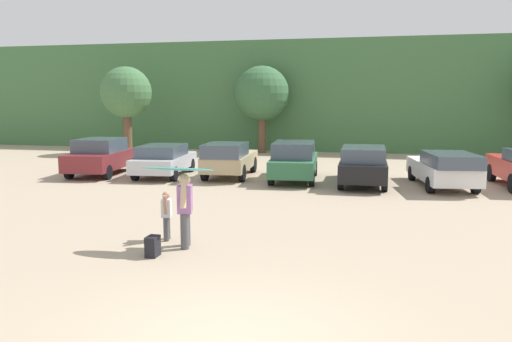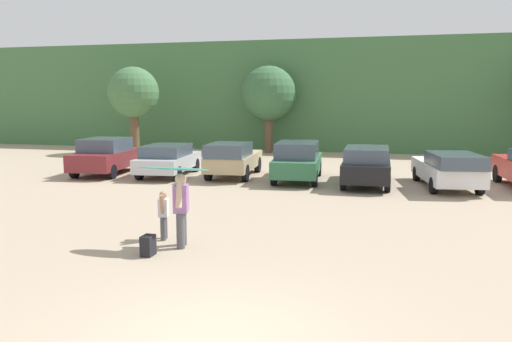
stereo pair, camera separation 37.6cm
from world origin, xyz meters
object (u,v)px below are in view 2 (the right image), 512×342
Objects in this scene: parked_car_white at (448,169)px; person_adult at (181,206)px; person_child at (164,212)px; parked_car_forest_green at (298,160)px; parked_car_black at (367,165)px; backpack_dropped at (148,246)px; surfboard_teal at (173,169)px; parked_car_tan at (233,158)px; parked_car_maroon at (106,156)px; parked_car_silver at (168,159)px.

parked_car_white is 11.92m from person_adult.
person_adult is 1.43× the size of person_child.
parked_car_black is at bearing -103.09° from parked_car_forest_green.
person_adult reaches higher than backpack_dropped.
parked_car_black is 10.70m from surfboard_teal.
parked_car_white is 2.88× the size of person_adult.
surfboard_teal is at bearing 32.74° from person_adult.
parked_car_tan reaches higher than person_child.
parked_car_maroon is 0.97× the size of parked_car_silver.
parked_car_maroon is 3.63× the size of person_child.
surfboard_teal reaches higher than parked_car_tan.
parked_car_maroon is 2.95m from parked_car_silver.
parked_car_tan is 10.67m from person_adult.
parked_car_maroon reaches higher than parked_car_tan.
parked_car_tan is at bearing -89.02° from parked_car_silver.
parked_car_maroon is 2.53× the size of person_adult.
parked_car_white is (5.90, -0.45, -0.09)m from parked_car_forest_green.
parked_car_forest_green is (2.91, -0.25, 0.03)m from parked_car_tan.
parked_car_maroon is 14.65m from parked_car_white.
parked_car_black is 3.86× the size of person_child.
person_child is 1.42m from surfboard_teal.
person_adult is (1.98, -10.49, 0.14)m from parked_car_tan.
parked_car_maroon is 0.94× the size of parked_car_black.
person_child is at bearing -176.31° from parked_car_tan.
parked_car_forest_green is at bearing 82.94° from backpack_dropped.
person_child is 2.65× the size of backpack_dropped.
parked_car_silver is at bearing -80.34° from person_child.
parked_car_forest_green is at bearing 80.52° from parked_car_black.
backpack_dropped is (-4.21, -10.62, -0.59)m from parked_car_black.
parked_car_tan is at bearing 80.59° from parked_car_forest_green.
parked_car_white is (3.05, -0.02, -0.06)m from parked_car_black.
surfboard_teal reaches higher than person_child.
parked_car_black is at bearing -96.51° from parked_car_maroon.
parked_car_forest_green reaches higher than parked_car_tan.
parked_car_black is at bearing -110.62° from surfboard_teal.
person_adult reaches higher than parked_car_maroon.
parked_car_tan is at bearing 82.37° from parked_car_black.
parked_car_maroon is at bearing 80.98° from parked_car_white.
parked_car_white is 4.12× the size of person_child.
parked_car_silver is at bearing 92.79° from parked_car_tan.
parked_car_tan is 5.80m from parked_car_black.
surfboard_teal is (7.71, -10.05, 0.99)m from parked_car_maroon.
parked_car_silver is at bearing 86.41° from parked_car_forest_green.
parked_car_black is (2.84, -0.43, -0.04)m from parked_car_forest_green.
surfboard_teal is 1.79m from backpack_dropped.
person_adult is (-0.93, -10.23, 0.11)m from parked_car_forest_green.
parked_car_white reaches higher than person_child.
parked_car_forest_green reaches higher than backpack_dropped.
person_child is (-1.59, -9.76, -0.18)m from parked_car_forest_green.
parked_car_forest_green reaches higher than parked_car_silver.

